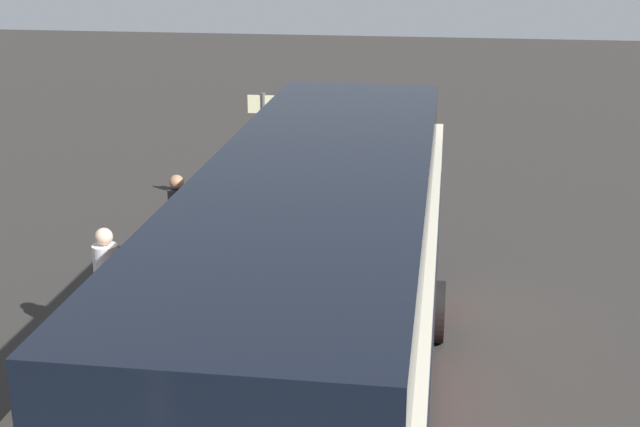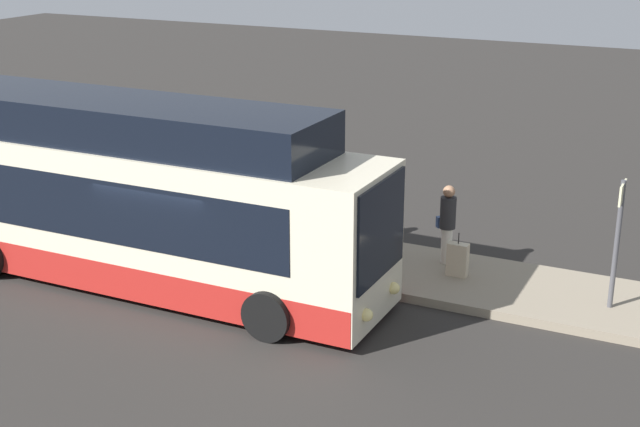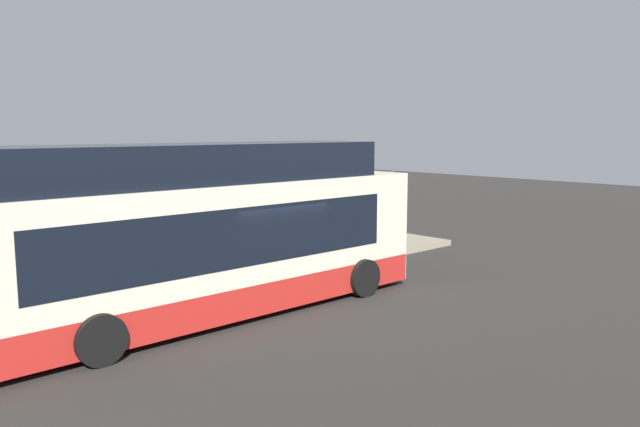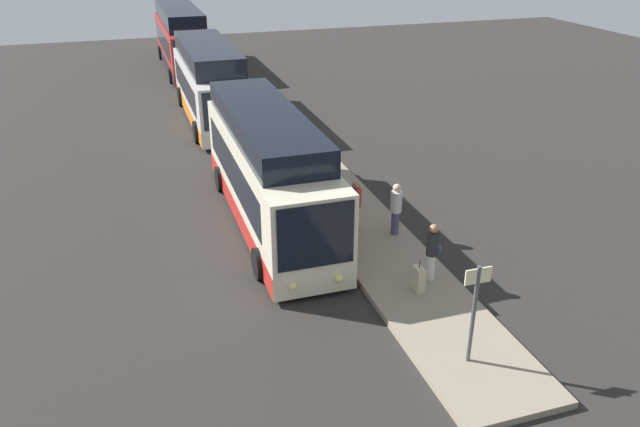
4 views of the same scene
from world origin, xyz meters
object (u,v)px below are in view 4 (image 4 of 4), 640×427
Objects in this scene: suitcase at (419,279)px; bus_lead at (269,174)px; sign_post at (475,304)px; bus_third at (182,42)px; passenger_waiting at (396,207)px; passenger_boarding at (355,203)px; passenger_with_bags at (432,249)px; bus_second at (211,87)px.

bus_lead is at bearing -155.00° from suitcase.
bus_third is at bearing -175.77° from sign_post.
bus_lead is 9.51m from sign_post.
passenger_waiting is 1.86× the size of suitcase.
bus_lead is 6.73m from suitcase.
bus_lead is 4.18× the size of sign_post.
passenger_waiting is at bearing 7.26° from bus_third.
passenger_boarding is 3.95m from passenger_with_bags.
passenger_boarding reaches higher than suitcase.
passenger_waiting is at bearing 13.15° from bus_second.
bus_third is 27.44m from passenger_boarding.
passenger_waiting is at bearing 171.13° from sign_post.
passenger_waiting is at bearing 54.01° from bus_lead.
bus_lead is 6.04× the size of passenger_waiting.
passenger_boarding is 1.40m from passenger_waiting.
bus_second is 18.65m from passenger_with_bags.
bus_third is 7.64× the size of passenger_boarding.
passenger_boarding is (27.31, 2.54, -0.79)m from bus_third.
bus_second is at bearing 96.83° from passenger_boarding.
passenger_waiting reaches higher than passenger_with_bags.
bus_third is 6.94× the size of passenger_waiting.
bus_lead reaches higher than passenger_waiting.
passenger_boarding is at bearing 153.54° from passenger_with_bags.
bus_third is at bearing 147.11° from passenger_with_bags.
suitcase is at bearing 25.00° from bus_lead.
bus_third is at bearing -174.94° from suitcase.
suitcase is (0.45, -0.61, -0.60)m from passenger_with_bags.
bus_second reaches higher than passenger_waiting.
bus_second is 12.84m from bus_third.
passenger_waiting is 3.54m from suitcase.
bus_third reaches higher than passenger_with_bags.
passenger_with_bags is at bearing -80.46° from passenger_boarding.
sign_post reaches higher than suitcase.
suitcase is at bearing -86.26° from passenger_waiting.
bus_second is 10.95× the size of suitcase.
passenger_with_bags is at bearing 10.53° from bus_second.
bus_lead reaches higher than passenger_boarding.
passenger_with_bags is 1.84× the size of suitcase.
bus_third is 34.86m from sign_post.
sign_post is (9.15, 2.57, 0.01)m from bus_lead.
bus_third reaches higher than suitcase.
bus_third is (-12.84, -0.00, 0.12)m from bus_second.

